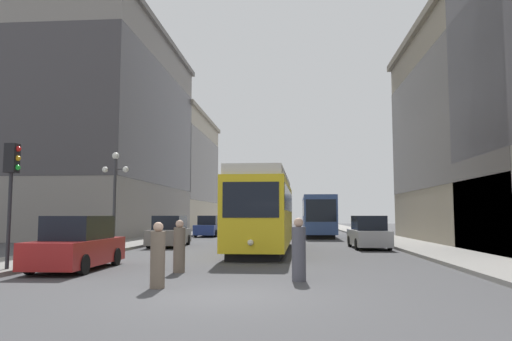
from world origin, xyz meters
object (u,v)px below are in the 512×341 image
(pedestrian_on_sidewalk, at_px, (299,251))
(parked_car_right_far, at_px, (368,233))
(pedestrian_crossing_far, at_px, (179,248))
(lamp_post_left_near, at_px, (115,184))
(parked_car_left_far, at_px, (77,245))
(transit_bus, at_px, (318,214))
(traffic_light_near_left, at_px, (12,172))
(parked_car_left_near, at_px, (209,227))
(streetcar, at_px, (264,210))
(pedestrian_crossing_near, at_px, (158,257))
(parked_car_left_mid, at_px, (170,232))

(pedestrian_on_sidewalk, bearing_deg, parked_car_right_far, -108.39)
(pedestrian_crossing_far, height_order, lamp_post_left_near, lamp_post_left_near)
(parked_car_left_far, distance_m, lamp_post_left_near, 8.92)
(pedestrian_on_sidewalk, bearing_deg, transit_bus, -95.95)
(traffic_light_near_left, xyz_separation_m, lamp_post_left_near, (-0.22, 9.60, 0.22))
(parked_car_left_far, xyz_separation_m, lamp_post_left_near, (-1.90, 8.32, 2.61))
(parked_car_right_far, distance_m, traffic_light_near_left, 18.52)
(parked_car_right_far, bearing_deg, lamp_post_left_near, 12.06)
(parked_car_left_near, bearing_deg, parked_car_right_far, -48.86)
(pedestrian_on_sidewalk, xyz_separation_m, traffic_light_near_left, (-9.19, 1.00, 2.41))
(pedestrian_on_sidewalk, relative_size, lamp_post_left_near, 0.36)
(streetcar, bearing_deg, pedestrian_on_sidewalk, -80.38)
(streetcar, relative_size, pedestrian_crossing_near, 7.72)
(parked_car_right_far, xyz_separation_m, parked_car_left_far, (-11.54, -11.46, -0.00))
(pedestrian_crossing_far, bearing_deg, lamp_post_left_near, -42.98)
(pedestrian_crossing_near, relative_size, traffic_light_near_left, 0.42)
(traffic_light_near_left, bearing_deg, parked_car_left_near, 86.47)
(streetcar, bearing_deg, parked_car_left_mid, 150.57)
(transit_bus, distance_m, lamp_post_left_near, 22.05)
(parked_car_left_near, xyz_separation_m, parked_car_left_mid, (-0.00, -13.65, 0.00))
(parked_car_left_far, bearing_deg, traffic_light_near_left, -143.52)
(parked_car_left_near, bearing_deg, parked_car_left_far, -87.26)
(parked_car_left_far, xyz_separation_m, pedestrian_crossing_near, (3.91, -3.92, -0.07))
(parked_car_right_far, relative_size, pedestrian_crossing_far, 2.75)
(streetcar, distance_m, parked_car_left_near, 18.11)
(parked_car_left_far, relative_size, pedestrian_crossing_far, 2.73)
(transit_bus, relative_size, parked_car_right_far, 2.63)
(streetcar, xyz_separation_m, lamp_post_left_near, (-7.73, -0.60, 1.35))
(parked_car_left_mid, bearing_deg, pedestrian_crossing_far, -76.90)
(pedestrian_crossing_near, bearing_deg, streetcar, -56.83)
(parked_car_left_far, height_order, pedestrian_crossing_far, parked_car_left_far)
(pedestrian_crossing_far, distance_m, traffic_light_near_left, 5.92)
(parked_car_left_near, relative_size, traffic_light_near_left, 1.17)
(pedestrian_crossing_near, bearing_deg, parked_car_left_mid, -34.80)
(traffic_light_near_left, bearing_deg, parked_car_right_far, 43.95)
(pedestrian_crossing_far, relative_size, pedestrian_on_sidewalk, 0.95)
(transit_bus, height_order, traffic_light_near_left, traffic_light_near_left)
(pedestrian_on_sidewalk, bearing_deg, pedestrian_crossing_near, 22.54)
(parked_car_left_mid, relative_size, pedestrian_on_sidewalk, 2.87)
(pedestrian_crossing_far, bearing_deg, streetcar, -88.00)
(streetcar, relative_size, parked_car_left_near, 2.76)
(traffic_light_near_left, distance_m, lamp_post_left_near, 9.60)
(parked_car_left_mid, relative_size, pedestrian_crossing_near, 3.04)
(transit_bus, distance_m, pedestrian_crossing_far, 28.31)
(parked_car_left_far, distance_m, traffic_light_near_left, 3.19)
(transit_bus, relative_size, parked_car_left_mid, 2.41)
(streetcar, distance_m, pedestrian_crossing_far, 9.80)
(streetcar, xyz_separation_m, transit_bus, (3.68, 18.21, -0.15))
(parked_car_right_far, bearing_deg, transit_bus, -83.75)
(pedestrian_on_sidewalk, bearing_deg, lamp_post_left_near, -50.44)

